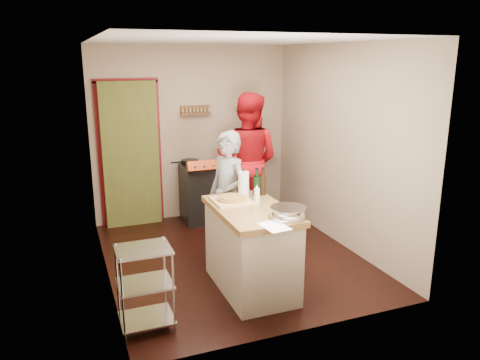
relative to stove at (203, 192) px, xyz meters
name	(u,v)px	position (x,y,z in m)	size (l,w,h in m)	color
floor	(233,257)	(-0.05, -1.42, -0.45)	(3.50, 3.50, 0.00)	black
back_wall	(150,147)	(-0.69, 0.36, 0.68)	(3.00, 0.44, 2.60)	gray
left_wall	(100,165)	(-1.55, -1.42, 0.85)	(0.04, 3.50, 2.60)	gray
right_wall	(341,146)	(1.45, -1.42, 0.85)	(0.04, 3.50, 2.60)	gray
ceiling	(232,39)	(-0.05, -1.42, 2.16)	(3.00, 3.50, 0.02)	white
stove	(203,192)	(0.00, 0.00, 0.00)	(0.60, 0.63, 1.00)	black
wire_shelving	(145,285)	(-1.33, -2.62, -0.01)	(0.48, 0.40, 0.80)	silver
island	(251,246)	(-0.14, -2.26, 0.03)	(0.74, 1.35, 1.22)	#B9B29D
person_stripe	(228,197)	(-0.11, -1.44, 0.35)	(0.58, 0.38, 1.59)	#B4B4B9
person_red	(247,161)	(0.57, -0.39, 0.52)	(0.95, 0.74, 1.94)	#BA0C14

